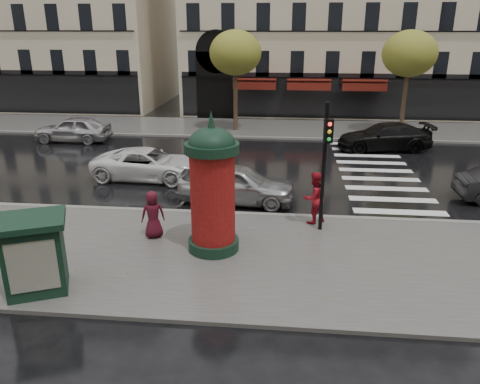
# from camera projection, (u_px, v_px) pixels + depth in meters

# --- Properties ---
(ground) EXTENTS (160.00, 160.00, 0.00)m
(ground) POSITION_uv_depth(u_px,v_px,m) (236.00, 252.00, 15.04)
(ground) COLOR black
(ground) RESTS_ON ground
(near_sidewalk) EXTENTS (90.00, 7.00, 0.12)m
(near_sidewalk) POSITION_uv_depth(u_px,v_px,m) (234.00, 257.00, 14.55)
(near_sidewalk) COLOR #474744
(near_sidewalk) RESTS_ON ground
(far_sidewalk) EXTENTS (90.00, 6.00, 0.12)m
(far_sidewalk) POSITION_uv_depth(u_px,v_px,m) (265.00, 128.00, 32.82)
(far_sidewalk) COLOR #474744
(far_sidewalk) RESTS_ON ground
(near_kerb) EXTENTS (90.00, 0.25, 0.14)m
(near_kerb) POSITION_uv_depth(u_px,v_px,m) (245.00, 214.00, 17.82)
(near_kerb) COLOR slate
(near_kerb) RESTS_ON ground
(far_kerb) EXTENTS (90.00, 0.25, 0.14)m
(far_kerb) POSITION_uv_depth(u_px,v_px,m) (263.00, 138.00, 30.00)
(far_kerb) COLOR slate
(far_kerb) RESTS_ON ground
(zebra_crossing) EXTENTS (3.60, 11.75, 0.01)m
(zebra_crossing) POSITION_uv_depth(u_px,v_px,m) (376.00, 170.00, 23.46)
(zebra_crossing) COLOR silver
(zebra_crossing) RESTS_ON ground
(tree_far_left) EXTENTS (3.40, 3.40, 6.64)m
(tree_far_left) POSITION_uv_depth(u_px,v_px,m) (235.00, 53.00, 30.35)
(tree_far_left) COLOR #38281C
(tree_far_left) RESTS_ON ground
(tree_far_right) EXTENTS (3.40, 3.40, 6.64)m
(tree_far_right) POSITION_uv_depth(u_px,v_px,m) (409.00, 54.00, 29.31)
(tree_far_right) COLOR #38281C
(tree_far_right) RESTS_ON ground
(woman_umbrella) EXTENTS (1.11, 1.11, 2.13)m
(woman_umbrella) POSITION_uv_depth(u_px,v_px,m) (213.00, 198.00, 15.31)
(woman_umbrella) COLOR #BFB29D
(woman_umbrella) RESTS_ON near_sidewalk
(woman_red) EXTENTS (1.17, 1.13, 1.89)m
(woman_red) POSITION_uv_depth(u_px,v_px,m) (314.00, 198.00, 16.69)
(woman_red) COLOR #A51420
(woman_red) RESTS_ON near_sidewalk
(man_burgundy) EXTENTS (0.93, 0.78, 1.62)m
(man_burgundy) POSITION_uv_depth(u_px,v_px,m) (153.00, 215.00, 15.56)
(man_burgundy) COLOR #450D1A
(man_burgundy) RESTS_ON near_sidewalk
(morris_column) EXTENTS (1.65, 1.65, 4.44)m
(morris_column) POSITION_uv_depth(u_px,v_px,m) (213.00, 186.00, 14.27)
(morris_column) COLOR black
(morris_column) RESTS_ON near_sidewalk
(traffic_light) EXTENTS (0.32, 0.43, 4.43)m
(traffic_light) POSITION_uv_depth(u_px,v_px,m) (325.00, 156.00, 15.44)
(traffic_light) COLOR black
(traffic_light) RESTS_ON near_sidewalk
(newsstand) EXTENTS (2.18, 2.04, 2.10)m
(newsstand) POSITION_uv_depth(u_px,v_px,m) (34.00, 254.00, 12.30)
(newsstand) COLOR black
(newsstand) RESTS_ON near_sidewalk
(car_silver) EXTENTS (4.91, 2.29, 1.63)m
(car_silver) POSITION_uv_depth(u_px,v_px,m) (236.00, 184.00, 18.97)
(car_silver) COLOR #A1A1A5
(car_silver) RESTS_ON ground
(car_white) EXTENTS (5.28, 2.66, 1.43)m
(car_white) POSITION_uv_depth(u_px,v_px,m) (148.00, 164.00, 21.97)
(car_white) COLOR white
(car_white) RESTS_ON ground
(car_black) EXTENTS (5.57, 2.83, 1.55)m
(car_black) POSITION_uv_depth(u_px,v_px,m) (384.00, 137.00, 27.11)
(car_black) COLOR black
(car_black) RESTS_ON ground
(car_far_silver) EXTENTS (4.66, 1.91, 1.58)m
(car_far_silver) POSITION_uv_depth(u_px,v_px,m) (73.00, 129.00, 29.04)
(car_far_silver) COLOR #B3B2B7
(car_far_silver) RESTS_ON ground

